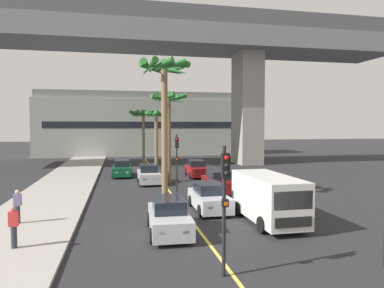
{
  "coord_description": "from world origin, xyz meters",
  "views": [
    {
      "loc": [
        -3.53,
        -3.07,
        4.83
      ],
      "look_at": [
        0.0,
        14.0,
        3.91
      ],
      "focal_mm": 32.7,
      "sensor_mm": 36.0,
      "label": 1
    }
  ],
  "objects_px": {
    "car_queue_fifth": "(219,182)",
    "palm_tree_mid_median": "(168,111)",
    "palm_tree_farthest_median": "(143,118)",
    "car_queue_second": "(149,175)",
    "traffic_light_median_near": "(225,193)",
    "pedestrian_near_crosswalk": "(18,206)",
    "car_queue_front": "(209,198)",
    "palm_tree_near_median": "(164,85)",
    "car_queue_third": "(197,169)",
    "palm_tree_far_median": "(156,122)",
    "delivery_van": "(268,197)",
    "traffic_light_median_far": "(177,155)",
    "car_queue_sixth": "(122,169)",
    "car_queue_fourth": "(169,217)",
    "pedestrian_mid_block": "(14,226)"
  },
  "relations": [
    {
      "from": "car_queue_fifth",
      "to": "palm_tree_mid_median",
      "type": "xyz_separation_m",
      "value": [
        -3.0,
        5.18,
        5.33
      ]
    },
    {
      "from": "palm_tree_farthest_median",
      "to": "car_queue_second",
      "type": "bearing_deg",
      "value": -92.21
    },
    {
      "from": "traffic_light_median_near",
      "to": "pedestrian_near_crosswalk",
      "type": "height_order",
      "value": "traffic_light_median_near"
    },
    {
      "from": "car_queue_front",
      "to": "traffic_light_median_near",
      "type": "xyz_separation_m",
      "value": [
        -1.74,
        -8.65,
        1.99
      ]
    },
    {
      "from": "palm_tree_near_median",
      "to": "pedestrian_near_crosswalk",
      "type": "distance_m",
      "value": 10.7
    },
    {
      "from": "car_queue_front",
      "to": "car_queue_fifth",
      "type": "distance_m",
      "value": 5.56
    },
    {
      "from": "palm_tree_mid_median",
      "to": "pedestrian_near_crosswalk",
      "type": "height_order",
      "value": "palm_tree_mid_median"
    },
    {
      "from": "car_queue_third",
      "to": "palm_tree_far_median",
      "type": "distance_m",
      "value": 9.26
    },
    {
      "from": "car_queue_second",
      "to": "palm_tree_farthest_median",
      "type": "distance_m",
      "value": 16.2
    },
    {
      "from": "delivery_van",
      "to": "traffic_light_median_far",
      "type": "relative_size",
      "value": 1.25
    },
    {
      "from": "car_queue_sixth",
      "to": "pedestrian_near_crosswalk",
      "type": "height_order",
      "value": "pedestrian_near_crosswalk"
    },
    {
      "from": "car_queue_fourth",
      "to": "palm_tree_far_median",
      "type": "height_order",
      "value": "palm_tree_far_median"
    },
    {
      "from": "car_queue_second",
      "to": "pedestrian_mid_block",
      "type": "height_order",
      "value": "pedestrian_mid_block"
    },
    {
      "from": "pedestrian_near_crosswalk",
      "to": "delivery_van",
      "type": "bearing_deg",
      "value": -8.74
    },
    {
      "from": "car_queue_second",
      "to": "car_queue_third",
      "type": "bearing_deg",
      "value": 31.33
    },
    {
      "from": "car_queue_fourth",
      "to": "car_queue_second",
      "type": "bearing_deg",
      "value": 89.17
    },
    {
      "from": "car_queue_front",
      "to": "car_queue_sixth",
      "type": "distance_m",
      "value": 15.44
    },
    {
      "from": "delivery_van",
      "to": "palm_tree_farthest_median",
      "type": "distance_m",
      "value": 29.23
    },
    {
      "from": "car_queue_front",
      "to": "palm_tree_mid_median",
      "type": "xyz_separation_m",
      "value": [
        -0.91,
        10.33,
        5.33
      ]
    },
    {
      "from": "traffic_light_median_far",
      "to": "car_queue_front",
      "type": "bearing_deg",
      "value": -81.39
    },
    {
      "from": "car_queue_fourth",
      "to": "pedestrian_near_crosswalk",
      "type": "relative_size",
      "value": 2.57
    },
    {
      "from": "car_queue_second",
      "to": "palm_tree_near_median",
      "type": "xyz_separation_m",
      "value": [
        0.43,
        -7.37,
        6.67
      ]
    },
    {
      "from": "delivery_van",
      "to": "traffic_light_median_far",
      "type": "bearing_deg",
      "value": 108.97
    },
    {
      "from": "car_queue_front",
      "to": "car_queue_second",
      "type": "height_order",
      "value": "same"
    },
    {
      "from": "car_queue_fourth",
      "to": "pedestrian_near_crosswalk",
      "type": "height_order",
      "value": "pedestrian_near_crosswalk"
    },
    {
      "from": "car_queue_fourth",
      "to": "palm_tree_mid_median",
      "type": "distance_m",
      "value": 15.15
    },
    {
      "from": "car_queue_second",
      "to": "car_queue_sixth",
      "type": "bearing_deg",
      "value": 115.27
    },
    {
      "from": "palm_tree_near_median",
      "to": "palm_tree_farthest_median",
      "type": "height_order",
      "value": "palm_tree_near_median"
    },
    {
      "from": "palm_tree_mid_median",
      "to": "car_queue_third",
      "type": "bearing_deg",
      "value": 41.45
    },
    {
      "from": "delivery_van",
      "to": "car_queue_fifth",
      "type": "bearing_deg",
      "value": 90.79
    },
    {
      "from": "car_queue_fifth",
      "to": "traffic_light_median_near",
      "type": "height_order",
      "value": "traffic_light_median_near"
    },
    {
      "from": "palm_tree_farthest_median",
      "to": "pedestrian_mid_block",
      "type": "xyz_separation_m",
      "value": [
        -6.93,
        -30.35,
        -4.82
      ]
    },
    {
      "from": "pedestrian_mid_block",
      "to": "delivery_van",
      "type": "bearing_deg",
      "value": 9.07
    },
    {
      "from": "traffic_light_median_near",
      "to": "car_queue_sixth",
      "type": "bearing_deg",
      "value": 97.43
    },
    {
      "from": "traffic_light_median_near",
      "to": "palm_tree_near_median",
      "type": "relative_size",
      "value": 0.47
    },
    {
      "from": "traffic_light_median_near",
      "to": "palm_tree_farthest_median",
      "type": "relative_size",
      "value": 0.61
    },
    {
      "from": "car_queue_front",
      "to": "palm_tree_near_median",
      "type": "height_order",
      "value": "palm_tree_near_median"
    },
    {
      "from": "palm_tree_mid_median",
      "to": "palm_tree_far_median",
      "type": "distance_m",
      "value": 10.17
    },
    {
      "from": "car_queue_fifth",
      "to": "traffic_light_median_near",
      "type": "bearing_deg",
      "value": -105.51
    },
    {
      "from": "car_queue_sixth",
      "to": "traffic_light_median_far",
      "type": "relative_size",
      "value": 0.98
    },
    {
      "from": "car_queue_fourth",
      "to": "traffic_light_median_near",
      "type": "height_order",
      "value": "traffic_light_median_near"
    },
    {
      "from": "traffic_light_median_far",
      "to": "delivery_van",
      "type": "bearing_deg",
      "value": -71.03
    },
    {
      "from": "pedestrian_near_crosswalk",
      "to": "traffic_light_median_near",
      "type": "bearing_deg",
      "value": -42.64
    },
    {
      "from": "traffic_light_median_near",
      "to": "car_queue_second",
      "type": "bearing_deg",
      "value": 92.71
    },
    {
      "from": "palm_tree_farthest_median",
      "to": "car_queue_fifth",
      "type": "bearing_deg",
      "value": -78.54
    },
    {
      "from": "car_queue_third",
      "to": "car_queue_fifth",
      "type": "relative_size",
      "value": 1.01
    },
    {
      "from": "car_queue_second",
      "to": "car_queue_sixth",
      "type": "distance_m",
      "value": 5.05
    },
    {
      "from": "palm_tree_farthest_median",
      "to": "car_queue_third",
      "type": "bearing_deg",
      "value": -71.46
    },
    {
      "from": "car_queue_second",
      "to": "traffic_light_median_near",
      "type": "distance_m",
      "value": 18.9
    },
    {
      "from": "car_queue_third",
      "to": "car_queue_fourth",
      "type": "relative_size",
      "value": 1.0
    }
  ]
}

